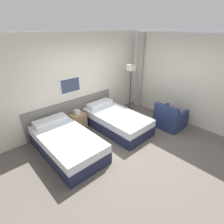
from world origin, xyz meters
TOP-DOWN VIEW (x-y plane):
  - ground_plane at (0.00, 0.00)m, footprint 16.00×16.00m
  - wall_headboard at (-0.03, 1.98)m, footprint 10.00×0.10m
  - wall_window at (2.24, -0.17)m, footprint 0.21×4.45m
  - bed_near_door at (-1.37, 0.91)m, footprint 1.08×2.04m
  - bed_near_window at (0.30, 0.91)m, footprint 1.08×2.04m
  - nightstand at (-0.53, 1.70)m, footprint 0.44×0.35m
  - floor_lamp at (1.57, 1.51)m, footprint 0.24×0.24m
  - armchair at (1.58, -0.14)m, footprint 0.79×0.76m

SIDE VIEW (x-z plane):
  - ground_plane at x=0.00m, z-range 0.00..0.00m
  - nightstand at x=-0.53m, z-range -0.06..0.54m
  - bed_near_door at x=-1.37m, z-range -0.06..0.57m
  - bed_near_window at x=0.30m, z-range -0.06..0.57m
  - armchair at x=1.58m, z-range -0.14..0.66m
  - wall_headboard at x=-0.03m, z-range -0.05..2.65m
  - wall_window at x=2.24m, z-range -0.01..2.69m
  - floor_lamp at x=1.57m, z-range 0.54..2.21m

